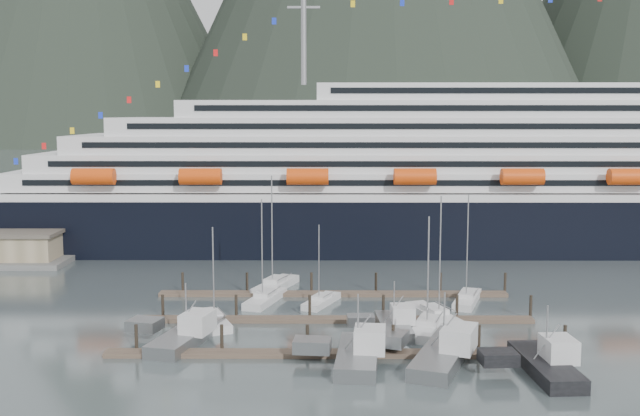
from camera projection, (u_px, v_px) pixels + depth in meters
The scene contains 17 objects.
ground at pixel (377, 329), 87.46m from camera, with size 1600.00×1600.00×0.00m, color #4E5A5C.
cruise_ship at pixel (517, 183), 140.31m from camera, with size 210.00×30.40×50.30m.
dock_near at pixel (337, 353), 77.58m from camera, with size 48.18×2.28×3.20m.
dock_mid at pixel (335, 319), 90.47m from camera, with size 48.18×2.28×3.20m.
dock_far at pixel (334, 293), 103.37m from camera, with size 48.18×2.28×3.20m.
sailboat_a at pixel (213, 321), 89.02m from camera, with size 5.84×9.51×12.36m.
sailboat_b at pixel (265, 299), 99.61m from camera, with size 5.40×10.44×14.43m.
sailboat_c at pixel (321, 302), 98.50m from camera, with size 5.29×8.44×11.09m.
sailboat_d at pixel (434, 316), 91.37m from camera, with size 6.24×11.43×15.75m.
sailboat_e at pixel (276, 286), 107.30m from camera, with size 6.52×11.22×16.92m.
sailboat_g at pixel (467, 300), 99.31m from camera, with size 5.61×10.35×14.98m.
sailboat_h at pixel (429, 328), 85.95m from camera, with size 5.93×10.60×14.12m.
trawler_a at pixel (185, 334), 82.11m from camera, with size 10.44×13.82×7.33m.
trawler_b at pixel (356, 354), 75.05m from camera, with size 9.47×12.42×7.90m.
trawler_c at pixel (442, 351), 76.00m from camera, with size 12.37×15.75×7.87m.
trawler_d at pixel (544, 364), 72.37m from camera, with size 9.31×12.57×7.37m.
trawler_e at pixel (393, 325), 85.98m from camera, with size 7.77×10.19×6.50m.
Camera 1 is at (-6.28, -85.04, 24.93)m, focal length 42.00 mm.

